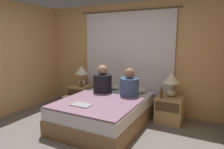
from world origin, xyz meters
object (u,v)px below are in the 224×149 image
object	(u,v)px
nightstand_right	(169,110)
person_right_in_bed	(129,86)
nightstand_left	(81,96)
person_left_in_bed	(103,82)
beer_bottle_on_right_stand	(161,94)
pillow_left	(109,86)
lamp_left	(81,73)
bed	(105,112)
beer_bottle_on_left_stand	(81,84)
laptop_on_bed	(81,105)
lamp_right	(171,81)
backpack_on_floor	(71,103)
pillow_right	(135,89)

from	to	relation	value
nightstand_right	person_right_in_bed	xyz separation A→B (m)	(-0.76, -0.31, 0.48)
nightstand_left	nightstand_right	distance (m)	2.22
person_left_in_bed	beer_bottle_on_right_stand	bearing A→B (deg)	8.68
pillow_left	person_right_in_bed	size ratio (longest dim) A/B	0.87
pillow_left	lamp_left	bearing A→B (deg)	-177.95
bed	person_left_in_bed	distance (m)	0.69
nightstand_right	beer_bottle_on_left_stand	xyz separation A→B (m)	(-2.10, -0.12, 0.34)
nightstand_right	laptop_on_bed	xyz separation A→B (m)	(-1.26, -1.28, 0.29)
pillow_left	person_right_in_bed	world-z (taller)	person_right_in_bed
lamp_left	beer_bottle_on_right_stand	world-z (taller)	lamp_left
lamp_right	person_left_in_bed	size ratio (longest dim) A/B	0.81
bed	lamp_left	distance (m)	1.47
pillow_left	beer_bottle_on_right_stand	distance (m)	1.30
lamp_left	lamp_right	xyz separation A→B (m)	(2.22, 0.00, 0.00)
beer_bottle_on_left_stand	beer_bottle_on_right_stand	xyz separation A→B (m)	(1.96, 0.00, 0.01)
beer_bottle_on_right_stand	pillow_left	bearing A→B (deg)	171.02
lamp_left	beer_bottle_on_right_stand	bearing A→B (deg)	-4.84
nightstand_right	beer_bottle_on_right_stand	distance (m)	0.39
beer_bottle_on_left_stand	person_right_in_bed	bearing A→B (deg)	-8.06
bed	lamp_left	world-z (taller)	lamp_left
nightstand_left	lamp_left	size ratio (longest dim) A/B	1.04
person_right_in_bed	beer_bottle_on_left_stand	world-z (taller)	person_right_in_bed
lamp_right	pillow_left	size ratio (longest dim) A/B	0.97
lamp_left	beer_bottle_on_left_stand	xyz separation A→B (m)	(0.12, -0.18, -0.25)
nightstand_right	person_right_in_bed	size ratio (longest dim) A/B	0.88
backpack_on_floor	lamp_right	bearing A→B (deg)	12.44
lamp_left	laptop_on_bed	size ratio (longest dim) A/B	1.43
person_right_in_bed	backpack_on_floor	distance (m)	1.54
nightstand_right	pillow_right	xyz separation A→B (m)	(-0.78, 0.09, 0.31)
pillow_right	nightstand_right	bearing A→B (deg)	-6.25
lamp_left	beer_bottle_on_left_stand	distance (m)	0.33
person_right_in_bed	beer_bottle_on_right_stand	world-z (taller)	person_right_in_bed
lamp_left	person_left_in_bed	world-z (taller)	person_left_in_bed
pillow_left	person_left_in_bed	size ratio (longest dim) A/B	0.84
bed	nightstand_left	xyz separation A→B (m)	(-1.11, 0.70, 0.01)
beer_bottle_on_left_stand	bed	bearing A→B (deg)	-30.29
bed	laptop_on_bed	size ratio (longest dim) A/B	5.62
bed	nightstand_right	xyz separation A→B (m)	(1.11, 0.70, 0.01)
nightstand_right	pillow_right	distance (m)	0.85
bed	backpack_on_floor	bearing A→B (deg)	166.03
bed	pillow_left	bearing A→B (deg)	112.49
lamp_right	beer_bottle_on_left_stand	bearing A→B (deg)	-175.22
lamp_right	beer_bottle_on_right_stand	size ratio (longest dim) A/B	2.30
beer_bottle_on_right_stand	laptop_on_bed	world-z (taller)	beer_bottle_on_right_stand
nightstand_right	pillow_left	distance (m)	1.47
backpack_on_floor	lamp_left	bearing A→B (deg)	92.76
bed	beer_bottle_on_left_stand	bearing A→B (deg)	149.71
pillow_left	beer_bottle_on_right_stand	bearing A→B (deg)	-8.98
bed	lamp_right	bearing A→B (deg)	34.22
person_right_in_bed	beer_bottle_on_right_stand	bearing A→B (deg)	17.25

